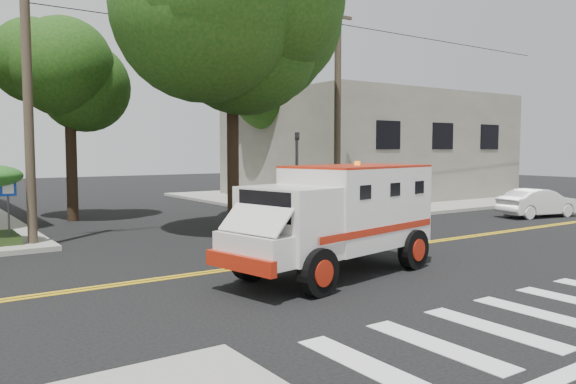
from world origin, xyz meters
TOP-DOWN VIEW (x-y plane):
  - ground at (0.00, 0.00)m, footprint 100.00×100.00m
  - sidewalk_ne at (13.50, 13.50)m, footprint 17.00×17.00m
  - building_right at (15.00, 14.00)m, footprint 14.00×12.00m
  - utility_pole_left at (-5.60, 6.00)m, footprint 0.28×0.28m
  - utility_pole_right at (6.30, 6.20)m, footprint 0.28×0.28m
  - tree_main at (1.94, 6.21)m, footprint 6.08×5.70m
  - tree_left at (-2.68, 11.79)m, footprint 4.48×4.20m
  - tree_right at (8.84, 15.77)m, footprint 4.80×4.50m
  - traffic_signal at (3.80, 5.60)m, footprint 0.15×0.18m
  - accessibility_sign at (-6.20, 6.17)m, footprint 0.45×0.10m
  - armored_truck at (-0.32, -1.88)m, footprint 5.92×3.18m
  - parked_sedan at (14.11, 1.89)m, footprint 3.92×1.97m
  - pedestrian_a at (6.46, 6.55)m, footprint 0.65×0.51m
  - pedestrian_b at (9.50, 6.12)m, footprint 1.15×1.08m

SIDE VIEW (x-z plane):
  - ground at x=0.00m, z-range 0.00..0.00m
  - sidewalk_ne at x=13.50m, z-range 0.00..0.15m
  - parked_sedan at x=14.11m, z-range 0.00..1.23m
  - pedestrian_a at x=6.46m, z-range 0.15..1.72m
  - pedestrian_b at x=9.50m, z-range 0.15..2.04m
  - accessibility_sign at x=-6.20m, z-range 0.35..2.38m
  - armored_truck at x=-0.32m, z-range 0.18..2.74m
  - traffic_signal at x=3.80m, z-range 0.43..4.03m
  - building_right at x=15.00m, z-range 0.15..6.15m
  - utility_pole_left at x=-5.60m, z-range 0.00..9.00m
  - utility_pole_right at x=6.30m, z-range 0.00..9.00m
  - tree_left at x=-2.68m, z-range 1.88..9.58m
  - tree_right at x=8.84m, z-range 1.99..10.19m
  - tree_main at x=1.94m, z-range 2.27..12.12m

